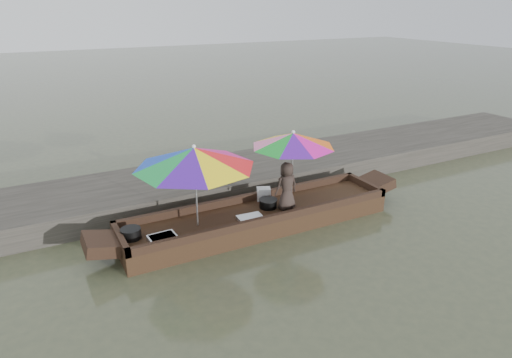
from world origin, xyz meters
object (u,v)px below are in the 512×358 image
tray_scallop (250,218)px  charcoal_grill (268,204)px  vendor (287,186)px  umbrella_stern (292,168)px  umbrella_bow (196,186)px  supply_bag (264,194)px  boat_hull (258,219)px  cooking_pot (131,233)px  tray_crayfish (162,238)px

tray_scallop → charcoal_grill: charcoal_grill is taller
vendor → umbrella_stern: umbrella_stern is taller
vendor → umbrella_bow: bearing=-6.1°
supply_bag → vendor: size_ratio=0.29×
tray_scallop → supply_bag: size_ratio=1.70×
boat_hull → cooking_pot: 2.50m
cooking_pot → tray_scallop: (2.18, -0.31, -0.06)m
umbrella_stern → vendor: bearing=-144.8°
cooking_pot → supply_bag: 2.88m
umbrella_stern → umbrella_bow: bearing=180.0°
tray_crayfish → supply_bag: size_ratio=1.70×
supply_bag → umbrella_stern: umbrella_stern is taller
charcoal_grill → umbrella_bow: (-1.53, -0.07, 0.69)m
tray_scallop → umbrella_stern: 1.32m
umbrella_bow → supply_bag: bearing=15.4°
cooking_pot → supply_bag: supply_bag is taller
boat_hull → tray_scallop: tray_scallop is taller
supply_bag → umbrella_stern: size_ratio=0.17×
boat_hull → tray_scallop: bearing=-140.5°
boat_hull → umbrella_bow: (-1.27, 0.00, 0.95)m
charcoal_grill → umbrella_stern: umbrella_stern is taller
vendor → boat_hull: bearing=-16.6°
charcoal_grill → umbrella_bow: umbrella_bow is taller
cooking_pot → umbrella_stern: umbrella_stern is taller
supply_bag → vendor: (0.18, -0.60, 0.36)m
tray_crayfish → tray_scallop: tray_crayfish is taller
vendor → umbrella_stern: bearing=-146.2°
tray_crayfish → charcoal_grill: bearing=8.5°
tray_scallop → charcoal_grill: bearing=29.6°
supply_bag → tray_scallop: bearing=-133.6°
tray_scallop → umbrella_stern: umbrella_stern is taller
vendor → tray_crayfish: bearing=1.3°
supply_bag → charcoal_grill: bearing=-105.5°
tray_scallop → tray_crayfish: bearing=-179.3°
tray_crayfish → umbrella_bow: umbrella_bow is taller
supply_bag → umbrella_bow: bearing=-164.6°
supply_bag → umbrella_stern: bearing=-48.6°
boat_hull → tray_crayfish: 2.06m
vendor → umbrella_bow: size_ratio=0.45×
cooking_pot → umbrella_stern: 3.32m
supply_bag → umbrella_bow: (-1.64, -0.45, 0.65)m
tray_crayfish → tray_scallop: 1.72m
cooking_pot → supply_bag: bearing=7.7°
vendor → cooking_pot: bearing=-5.4°
vendor → charcoal_grill: bearing=-38.3°
umbrella_stern → cooking_pot: bearing=178.9°
charcoal_grill → supply_bag: size_ratio=1.25×
cooking_pot → tray_crayfish: (0.46, -0.34, -0.05)m
boat_hull → tray_scallop: (-0.31, -0.25, 0.21)m
boat_hull → vendor: size_ratio=5.59×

